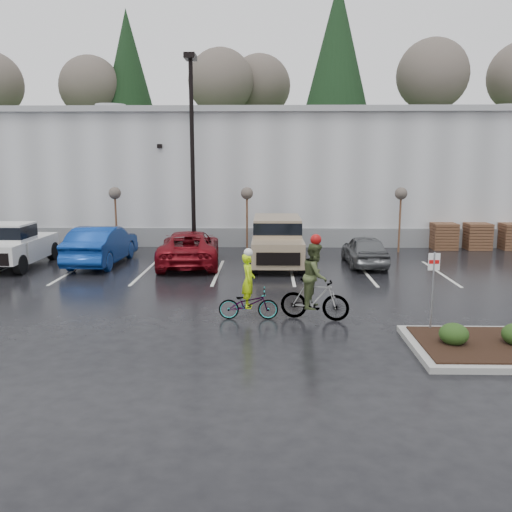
{
  "coord_description": "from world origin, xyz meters",
  "views": [
    {
      "loc": [
        -0.48,
        -13.55,
        4.55
      ],
      "look_at": [
        -0.87,
        4.56,
        1.3
      ],
      "focal_mm": 38.0,
      "sensor_mm": 36.0,
      "label": 1
    }
  ],
  "objects_px": {
    "lamppost": "(192,134)",
    "fire_lane_sign": "(433,282)",
    "sapling_west": "(115,197)",
    "cyclist_hivis": "(248,297)",
    "car_red": "(189,248)",
    "cyclist_olive": "(315,289)",
    "sapling_east": "(401,197)",
    "pallet_stack_a": "(443,236)",
    "pallet_stack_b": "(477,236)",
    "pickup_white": "(17,243)",
    "car_blue": "(102,245)",
    "car_grey": "(365,250)",
    "suv_tan": "(277,242)",
    "sapling_mid": "(247,197)"
  },
  "relations": [
    {
      "from": "car_red",
      "to": "cyclist_olive",
      "type": "xyz_separation_m",
      "value": [
        4.75,
        -8.04,
        0.15
      ]
    },
    {
      "from": "lamppost",
      "to": "car_blue",
      "type": "height_order",
      "value": "lamppost"
    },
    {
      "from": "sapling_mid",
      "to": "pallet_stack_b",
      "type": "height_order",
      "value": "sapling_mid"
    },
    {
      "from": "cyclist_olive",
      "to": "cyclist_hivis",
      "type": "bearing_deg",
      "value": 104.15
    },
    {
      "from": "lamppost",
      "to": "pickup_white",
      "type": "xyz_separation_m",
      "value": [
        -7.24,
        -2.8,
        -4.71
      ]
    },
    {
      "from": "pallet_stack_b",
      "to": "car_blue",
      "type": "height_order",
      "value": "car_blue"
    },
    {
      "from": "lamppost",
      "to": "cyclist_olive",
      "type": "height_order",
      "value": "lamppost"
    },
    {
      "from": "cyclist_hivis",
      "to": "sapling_east",
      "type": "bearing_deg",
      "value": -32.11
    },
    {
      "from": "lamppost",
      "to": "pallet_stack_a",
      "type": "bearing_deg",
      "value": 9.09
    },
    {
      "from": "lamppost",
      "to": "sapling_west",
      "type": "height_order",
      "value": "lamppost"
    },
    {
      "from": "pallet_stack_a",
      "to": "car_blue",
      "type": "relative_size",
      "value": 0.26
    },
    {
      "from": "lamppost",
      "to": "pallet_stack_b",
      "type": "xyz_separation_m",
      "value": [
        14.2,
        2.0,
        -5.01
      ]
    },
    {
      "from": "pickup_white",
      "to": "lamppost",
      "type": "bearing_deg",
      "value": 21.16
    },
    {
      "from": "pallet_stack_b",
      "to": "fire_lane_sign",
      "type": "distance_m",
      "value": 15.23
    },
    {
      "from": "pallet_stack_a",
      "to": "pickup_white",
      "type": "height_order",
      "value": "pickup_white"
    },
    {
      "from": "pallet_stack_a",
      "to": "car_red",
      "type": "relative_size",
      "value": 0.25
    },
    {
      "from": "pallet_stack_b",
      "to": "car_blue",
      "type": "xyz_separation_m",
      "value": [
        -17.94,
        -4.34,
        0.17
      ]
    },
    {
      "from": "pickup_white",
      "to": "cyclist_hivis",
      "type": "xyz_separation_m",
      "value": [
        10.22,
        -7.7,
        -0.33
      ]
    },
    {
      "from": "pallet_stack_a",
      "to": "cyclist_hivis",
      "type": "relative_size",
      "value": 0.65
    },
    {
      "from": "suv_tan",
      "to": "car_grey",
      "type": "relative_size",
      "value": 1.3
    },
    {
      "from": "sapling_east",
      "to": "car_red",
      "type": "bearing_deg",
      "value": -160.71
    },
    {
      "from": "cyclist_hivis",
      "to": "pallet_stack_b",
      "type": "bearing_deg",
      "value": -42.62
    },
    {
      "from": "car_grey",
      "to": "cyclist_olive",
      "type": "height_order",
      "value": "cyclist_olive"
    },
    {
      "from": "sapling_east",
      "to": "car_red",
      "type": "height_order",
      "value": "sapling_east"
    },
    {
      "from": "sapling_west",
      "to": "cyclist_olive",
      "type": "distance_m",
      "value": 14.64
    },
    {
      "from": "lamppost",
      "to": "car_grey",
      "type": "relative_size",
      "value": 2.35
    },
    {
      "from": "car_grey",
      "to": "car_red",
      "type": "bearing_deg",
      "value": -0.63
    },
    {
      "from": "car_grey",
      "to": "cyclist_olive",
      "type": "relative_size",
      "value": 1.58
    },
    {
      "from": "sapling_east",
      "to": "suv_tan",
      "type": "distance_m",
      "value": 7.2
    },
    {
      "from": "car_blue",
      "to": "cyclist_hivis",
      "type": "height_order",
      "value": "cyclist_hivis"
    },
    {
      "from": "car_red",
      "to": "car_blue",
      "type": "bearing_deg",
      "value": -6.67
    },
    {
      "from": "fire_lane_sign",
      "to": "car_grey",
      "type": "bearing_deg",
      "value": 90.5
    },
    {
      "from": "fire_lane_sign",
      "to": "cyclist_olive",
      "type": "distance_m",
      "value": 3.24
    },
    {
      "from": "suv_tan",
      "to": "cyclist_olive",
      "type": "height_order",
      "value": "cyclist_olive"
    },
    {
      "from": "car_grey",
      "to": "lamppost",
      "type": "bearing_deg",
      "value": -18.32
    },
    {
      "from": "sapling_east",
      "to": "pickup_white",
      "type": "relative_size",
      "value": 0.62
    },
    {
      "from": "car_red",
      "to": "cyclist_hivis",
      "type": "relative_size",
      "value": 2.6
    },
    {
      "from": "pallet_stack_a",
      "to": "pallet_stack_b",
      "type": "relative_size",
      "value": 1.0
    },
    {
      "from": "sapling_mid",
      "to": "car_red",
      "type": "distance_m",
      "value": 4.64
    },
    {
      "from": "sapling_west",
      "to": "cyclist_hivis",
      "type": "xyz_separation_m",
      "value": [
        6.97,
        -11.5,
        -2.08
      ]
    },
    {
      "from": "pallet_stack_b",
      "to": "car_grey",
      "type": "relative_size",
      "value": 0.34
    },
    {
      "from": "lamppost",
      "to": "fire_lane_sign",
      "type": "bearing_deg",
      "value": -56.54
    },
    {
      "from": "car_blue",
      "to": "car_red",
      "type": "relative_size",
      "value": 0.95
    },
    {
      "from": "pallet_stack_b",
      "to": "lamppost",
      "type": "bearing_deg",
      "value": -171.98
    },
    {
      "from": "sapling_mid",
      "to": "fire_lane_sign",
      "type": "height_order",
      "value": "sapling_mid"
    },
    {
      "from": "sapling_west",
      "to": "sapling_east",
      "type": "height_order",
      "value": "same"
    },
    {
      "from": "cyclist_olive",
      "to": "sapling_west",
      "type": "bearing_deg",
      "value": 51.79
    },
    {
      "from": "lamppost",
      "to": "pickup_white",
      "type": "distance_m",
      "value": 9.08
    },
    {
      "from": "pallet_stack_a",
      "to": "car_grey",
      "type": "height_order",
      "value": "pallet_stack_a"
    },
    {
      "from": "sapling_east",
      "to": "cyclist_olive",
      "type": "distance_m",
      "value": 12.72
    }
  ]
}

